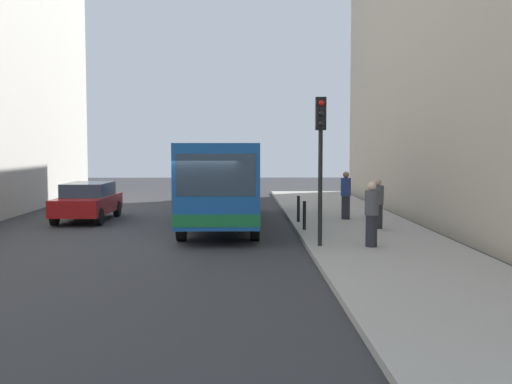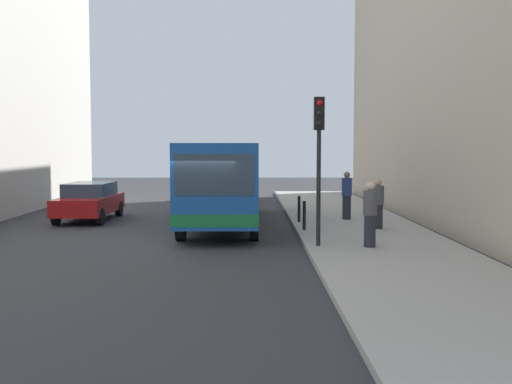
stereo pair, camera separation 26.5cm
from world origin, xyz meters
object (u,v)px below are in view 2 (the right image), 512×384
at_px(car_beside_bus, 89,200).
at_px(bus, 223,178).
at_px(traffic_light, 319,143).
at_px(pedestrian_mid_sidewalk, 378,204).
at_px(car_behind_bus, 216,186).
at_px(bollard_near, 304,216).
at_px(pedestrian_far_sidewalk, 347,195).
at_px(pedestrian_near_signal, 370,214).
at_px(bollard_mid, 299,209).

bearing_deg(car_beside_bus, bus, 166.54).
distance_m(traffic_light, pedestrian_mid_sidewalk, 4.82).
relative_size(car_behind_bus, bollard_near, 4.71).
relative_size(bus, bollard_near, 11.60).
height_order(traffic_light, pedestrian_far_sidewalk, traffic_light).
bearing_deg(car_beside_bus, bollard_near, 154.88).
bearing_deg(bollard_near, pedestrian_near_signal, -67.40).
bearing_deg(bus, bollard_mid, 171.22).
bearing_deg(pedestrian_far_sidewalk, bus, 92.03).
distance_m(bus, car_behind_bus, 10.12).
bearing_deg(car_behind_bus, bollard_near, 103.21).
bearing_deg(traffic_light, pedestrian_far_sidewalk, 74.62).
bearing_deg(traffic_light, bollard_mid, 91.02).
xyz_separation_m(bollard_near, pedestrian_far_sidewalk, (1.86, 3.01, 0.43)).
relative_size(bollard_near, bollard_mid, 1.00).
height_order(car_behind_bus, traffic_light, traffic_light).
xyz_separation_m(bollard_near, pedestrian_near_signal, (1.49, -3.59, 0.42)).
xyz_separation_m(traffic_light, bollard_near, (-0.10, 3.40, -2.38)).
relative_size(bus, car_beside_bus, 2.48).
bearing_deg(bus, car_behind_bus, -85.68).
xyz_separation_m(car_beside_bus, pedestrian_near_signal, (9.59, -7.66, 0.26)).
bearing_deg(car_behind_bus, pedestrian_far_sidewalk, 116.81).
bearing_deg(bus, car_beside_bus, -15.05).
bearing_deg(car_behind_bus, bus, 91.88).
bearing_deg(bollard_near, traffic_light, -88.31).
bearing_deg(bus, traffic_light, 115.60).
xyz_separation_m(bus, car_beside_bus, (-5.30, 1.42, -0.94)).
distance_m(car_behind_bus, traffic_light, 16.65).
bearing_deg(bollard_near, car_behind_bus, 105.69).
bearing_deg(pedestrian_near_signal, car_beside_bus, -24.95).
distance_m(bollard_mid, pedestrian_mid_sidewalk, 3.19).
distance_m(bollard_near, pedestrian_mid_sidewalk, 2.53).
bearing_deg(pedestrian_near_signal, pedestrian_mid_sidewalk, -90.92).
bearing_deg(car_beside_bus, traffic_light, 139.24).
relative_size(bus, traffic_light, 2.69).
distance_m(pedestrian_near_signal, pedestrian_mid_sidewalk, 3.98).
bearing_deg(pedestrian_far_sidewalk, traffic_light, 162.15).
relative_size(bollard_near, pedestrian_near_signal, 0.53).
distance_m(bus, bollard_near, 4.01).
distance_m(traffic_light, bollard_mid, 6.10).
height_order(traffic_light, pedestrian_mid_sidewalk, traffic_light).
bearing_deg(pedestrian_mid_sidewalk, car_beside_bus, 174.38).
relative_size(bollard_mid, pedestrian_mid_sidewalk, 0.57).
relative_size(car_behind_bus, traffic_light, 1.09).
relative_size(car_behind_bus, bollard_mid, 4.71).
relative_size(pedestrian_near_signal, pedestrian_mid_sidewalk, 1.07).
bearing_deg(pedestrian_near_signal, pedestrian_far_sidewalk, -79.56).
distance_m(car_behind_bus, pedestrian_near_signal, 17.05).
xyz_separation_m(traffic_light, pedestrian_mid_sidewalk, (2.39, 3.66, -2.02)).
xyz_separation_m(bollard_mid, pedestrian_mid_sidewalk, (2.49, -1.95, 0.36)).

